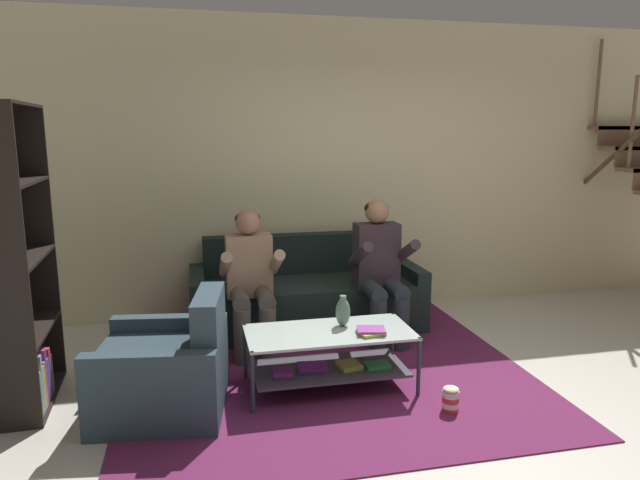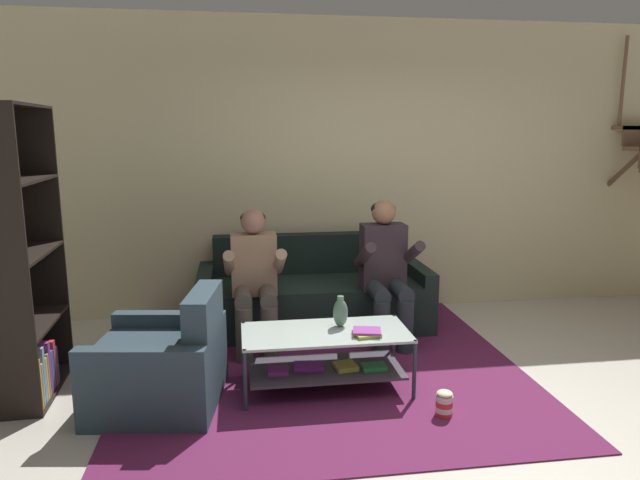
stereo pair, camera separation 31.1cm
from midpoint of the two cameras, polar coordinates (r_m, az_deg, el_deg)
name	(u,v)px [view 1 (the left image)]	position (r m, az deg, el deg)	size (l,w,h in m)	color
ground	(450,416)	(3.94, 10.61, -16.93)	(16.80, 16.80, 0.00)	beige
back_partition	(351,168)	(5.83, 1.54, 7.19)	(8.40, 0.12, 2.90)	beige
couch	(305,296)	(5.40, -3.13, -5.66)	(2.12, 0.87, 0.83)	black
person_seated_left	(250,276)	(4.75, -8.84, -3.55)	(0.50, 0.58, 1.18)	#544B43
person_seated_right	(380,265)	(4.95, 4.25, -2.57)	(0.50, 0.58, 1.24)	#272F35
coffee_table	(329,351)	(4.13, -1.26, -11.11)	(1.18, 0.56, 0.43)	#B0C1BA
area_rug	(319,357)	(4.75, -2.04, -11.67)	(3.00, 3.31, 0.01)	#5D1D45
vase	(343,312)	(4.14, 0.14, -7.21)	(0.11, 0.11, 0.23)	#557360
book_stack	(371,331)	(4.01, 2.90, -9.14)	(0.22, 0.19, 0.04)	#ABB042
bookshelf	(9,295)	(4.33, -30.50, -4.76)	(0.38, 0.89, 2.00)	black
armchair	(166,371)	(4.01, -17.34, -12.43)	(0.91, 0.92, 0.79)	#2B3D48
popcorn_tub	(451,399)	(3.94, 10.66, -15.42)	(0.11, 0.11, 0.18)	red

